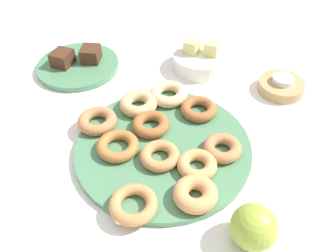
% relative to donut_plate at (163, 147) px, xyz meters
% --- Properties ---
extents(ground_plane, '(2.40, 2.40, 0.00)m').
position_rel_donut_plate_xyz_m(ground_plane, '(0.00, 0.00, -0.01)').
color(ground_plane, white).
extents(donut_plate, '(0.38, 0.38, 0.01)m').
position_rel_donut_plate_xyz_m(donut_plate, '(0.00, 0.00, 0.00)').
color(donut_plate, '#4C7F56').
rests_on(donut_plate, ground_plane).
extents(donut_0, '(0.10, 0.10, 0.02)m').
position_rel_donut_plate_xyz_m(donut_0, '(-0.09, -0.04, 0.02)').
color(donut_0, '#AD6B33').
rests_on(donut_0, donut_plate).
extents(donut_1, '(0.12, 0.12, 0.03)m').
position_rel_donut_plate_xyz_m(donut_1, '(-0.10, 0.09, 0.02)').
color(donut_1, tan).
rests_on(donut_1, donut_plate).
extents(donut_2, '(0.13, 0.13, 0.02)m').
position_rel_donut_plate_xyz_m(donut_2, '(0.01, -0.17, 0.02)').
color(donut_2, '#C6844C').
rests_on(donut_2, donut_plate).
extents(donut_3, '(0.08, 0.08, 0.02)m').
position_rel_donut_plate_xyz_m(donut_3, '(0.09, -0.04, 0.02)').
color(donut_3, tan).
rests_on(donut_3, donut_plate).
extents(donut_4, '(0.13, 0.13, 0.03)m').
position_rel_donut_plate_xyz_m(donut_4, '(-0.04, 0.15, 0.02)').
color(donut_4, '#EABC84').
rests_on(donut_4, donut_plate).
extents(donut_5, '(0.11, 0.11, 0.02)m').
position_rel_donut_plate_xyz_m(donut_5, '(0.12, 0.02, 0.02)').
color(donut_5, '#B27547').
rests_on(donut_5, donut_plate).
extents(donut_6, '(0.11, 0.11, 0.03)m').
position_rel_donut_plate_xyz_m(donut_6, '(0.10, -0.11, 0.02)').
color(donut_6, tan).
rests_on(donut_6, donut_plate).
extents(donut_7, '(0.11, 0.11, 0.02)m').
position_rel_donut_plate_xyz_m(donut_7, '(0.04, 0.13, 0.02)').
color(donut_7, '#995B2D').
rests_on(donut_7, donut_plate).
extents(donut_8, '(0.12, 0.12, 0.03)m').
position_rel_donut_plate_xyz_m(donut_8, '(-0.16, 0.01, 0.02)').
color(donut_8, '#B27547').
rests_on(donut_8, donut_plate).
extents(donut_9, '(0.11, 0.11, 0.02)m').
position_rel_donut_plate_xyz_m(donut_9, '(-0.04, 0.04, 0.02)').
color(donut_9, '#995B2D').
rests_on(donut_9, donut_plate).
extents(donut_10, '(0.12, 0.12, 0.02)m').
position_rel_donut_plate_xyz_m(donut_10, '(0.01, -0.04, 0.02)').
color(donut_10, '#C6844C').
rests_on(donut_10, donut_plate).
extents(cake_plate, '(0.23, 0.23, 0.02)m').
position_rel_donut_plate_xyz_m(cake_plate, '(-0.33, 0.21, 0.00)').
color(cake_plate, '#4C7F56').
rests_on(cake_plate, ground_plane).
extents(brownie_near, '(0.05, 0.06, 0.04)m').
position_rel_donut_plate_xyz_m(brownie_near, '(-0.37, 0.19, 0.03)').
color(brownie_near, '#472819').
rests_on(brownie_near, cake_plate).
extents(brownie_far, '(0.06, 0.07, 0.04)m').
position_rel_donut_plate_xyz_m(brownie_far, '(-0.31, 0.24, 0.03)').
color(brownie_far, '#472819').
rests_on(brownie_far, cake_plate).
extents(candle_holder, '(0.12, 0.12, 0.03)m').
position_rel_donut_plate_xyz_m(candle_holder, '(0.21, 0.30, 0.01)').
color(candle_holder, tan).
rests_on(candle_holder, ground_plane).
extents(tealight, '(0.05, 0.05, 0.01)m').
position_rel_donut_plate_xyz_m(tealight, '(0.21, 0.30, 0.03)').
color(tealight, silver).
rests_on(tealight, candle_holder).
extents(fruit_bowl, '(0.15, 0.15, 0.04)m').
position_rel_donut_plate_xyz_m(fruit_bowl, '(-0.01, 0.33, 0.01)').
color(fruit_bowl, silver).
rests_on(fruit_bowl, ground_plane).
extents(melon_chunk_left, '(0.04, 0.04, 0.04)m').
position_rel_donut_plate_xyz_m(melon_chunk_left, '(-0.04, 0.33, 0.05)').
color(melon_chunk_left, '#DBD67A').
rests_on(melon_chunk_left, fruit_bowl).
extents(melon_chunk_right, '(0.04, 0.04, 0.04)m').
position_rel_donut_plate_xyz_m(melon_chunk_right, '(0.01, 0.34, 0.05)').
color(melon_chunk_right, '#DBD67A').
rests_on(melon_chunk_right, fruit_bowl).
extents(apple, '(0.08, 0.08, 0.08)m').
position_rel_donut_plate_xyz_m(apple, '(0.22, -0.15, 0.03)').
color(apple, '#93AD38').
rests_on(apple, ground_plane).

